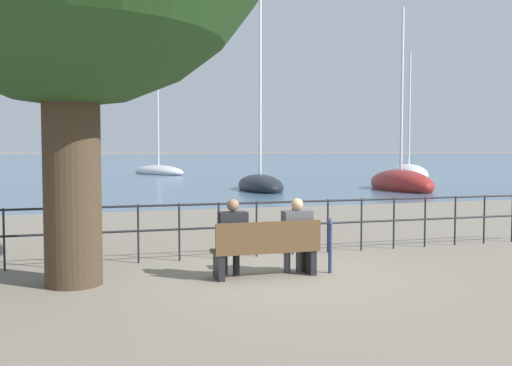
{
  "coord_description": "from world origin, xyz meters",
  "views": [
    {
      "loc": [
        -2.78,
        -8.56,
        2.01
      ],
      "look_at": [
        0.0,
        0.5,
        1.46
      ],
      "focal_mm": 40.0,
      "sensor_mm": 36.0,
      "label": 1
    }
  ],
  "objects_px": {
    "seated_person_left": "(232,235)",
    "sailboat_1": "(408,174)",
    "sailboat_2": "(159,171)",
    "sailboat_3": "(260,184)",
    "seated_person_right": "(296,232)",
    "park_bench": "(266,250)",
    "closed_umbrella": "(330,242)",
    "sailboat_5": "(401,183)"
  },
  "relations": [
    {
      "from": "seated_person_right",
      "to": "sailboat_1",
      "type": "xyz_separation_m",
      "value": [
        18.89,
        26.89,
        -0.36
      ]
    },
    {
      "from": "sailboat_2",
      "to": "closed_umbrella",
      "type": "bearing_deg",
      "value": -115.84
    },
    {
      "from": "closed_umbrella",
      "to": "seated_person_left",
      "type": "bearing_deg",
      "value": 176.54
    },
    {
      "from": "sailboat_1",
      "to": "park_bench",
      "type": "bearing_deg",
      "value": -104.48
    },
    {
      "from": "closed_umbrella",
      "to": "sailboat_5",
      "type": "relative_size",
      "value": 0.1
    },
    {
      "from": "park_bench",
      "to": "seated_person_right",
      "type": "xyz_separation_m",
      "value": [
        0.54,
        0.07,
        0.25
      ]
    },
    {
      "from": "park_bench",
      "to": "seated_person_left",
      "type": "distance_m",
      "value": 0.6
    },
    {
      "from": "seated_person_right",
      "to": "closed_umbrella",
      "type": "distance_m",
      "value": 0.59
    },
    {
      "from": "park_bench",
      "to": "sailboat_2",
      "type": "relative_size",
      "value": 0.18
    },
    {
      "from": "sailboat_2",
      "to": "sailboat_1",
      "type": "bearing_deg",
      "value": -60.37
    },
    {
      "from": "park_bench",
      "to": "sailboat_3",
      "type": "height_order",
      "value": "sailboat_3"
    },
    {
      "from": "closed_umbrella",
      "to": "sailboat_1",
      "type": "xyz_separation_m",
      "value": [
        18.34,
        26.99,
        -0.19
      ]
    },
    {
      "from": "seated_person_right",
      "to": "closed_umbrella",
      "type": "xyz_separation_m",
      "value": [
        0.55,
        -0.1,
        -0.16
      ]
    },
    {
      "from": "seated_person_right",
      "to": "sailboat_2",
      "type": "distance_m",
      "value": 39.47
    },
    {
      "from": "park_bench",
      "to": "seated_person_right",
      "type": "height_order",
      "value": "seated_person_right"
    },
    {
      "from": "sailboat_1",
      "to": "sailboat_5",
      "type": "distance_m",
      "value": 12.2
    },
    {
      "from": "seated_person_right",
      "to": "sailboat_1",
      "type": "height_order",
      "value": "sailboat_1"
    },
    {
      "from": "park_bench",
      "to": "sailboat_3",
      "type": "distance_m",
      "value": 19.59
    },
    {
      "from": "sailboat_3",
      "to": "sailboat_5",
      "type": "height_order",
      "value": "sailboat_3"
    },
    {
      "from": "closed_umbrella",
      "to": "sailboat_5",
      "type": "distance_m",
      "value": 20.43
    },
    {
      "from": "seated_person_right",
      "to": "sailboat_3",
      "type": "bearing_deg",
      "value": 74.29
    },
    {
      "from": "sailboat_1",
      "to": "sailboat_5",
      "type": "relative_size",
      "value": 0.98
    },
    {
      "from": "sailboat_3",
      "to": "sailboat_5",
      "type": "relative_size",
      "value": 1.09
    },
    {
      "from": "park_bench",
      "to": "sailboat_2",
      "type": "xyz_separation_m",
      "value": [
        3.38,
        39.44,
        -0.17
      ]
    },
    {
      "from": "park_bench",
      "to": "seated_person_right",
      "type": "bearing_deg",
      "value": 7.87
    },
    {
      "from": "seated_person_right",
      "to": "park_bench",
      "type": "bearing_deg",
      "value": -172.13
    },
    {
      "from": "sailboat_5",
      "to": "sailboat_2",
      "type": "bearing_deg",
      "value": 116.94
    },
    {
      "from": "park_bench",
      "to": "sailboat_2",
      "type": "distance_m",
      "value": 39.58
    },
    {
      "from": "sailboat_5",
      "to": "sailboat_1",
      "type": "bearing_deg",
      "value": 60.83
    },
    {
      "from": "park_bench",
      "to": "closed_umbrella",
      "type": "relative_size",
      "value": 1.85
    },
    {
      "from": "seated_person_left",
      "to": "closed_umbrella",
      "type": "height_order",
      "value": "seated_person_left"
    },
    {
      "from": "seated_person_left",
      "to": "sailboat_1",
      "type": "bearing_deg",
      "value": 53.41
    },
    {
      "from": "park_bench",
      "to": "seated_person_left",
      "type": "xyz_separation_m",
      "value": [
        -0.54,
        0.07,
        0.26
      ]
    },
    {
      "from": "seated_person_right",
      "to": "sailboat_2",
      "type": "height_order",
      "value": "sailboat_2"
    },
    {
      "from": "park_bench",
      "to": "seated_person_left",
      "type": "bearing_deg",
      "value": 172.1
    },
    {
      "from": "sailboat_2",
      "to": "sailboat_3",
      "type": "relative_size",
      "value": 0.91
    },
    {
      "from": "seated_person_left",
      "to": "sailboat_2",
      "type": "xyz_separation_m",
      "value": [
        3.91,
        39.36,
        -0.43
      ]
    },
    {
      "from": "seated_person_right",
      "to": "sailboat_3",
      "type": "relative_size",
      "value": 0.12
    },
    {
      "from": "sailboat_3",
      "to": "sailboat_5",
      "type": "bearing_deg",
      "value": -11.36
    },
    {
      "from": "sailboat_5",
      "to": "closed_umbrella",
      "type": "bearing_deg",
      "value": -119.76
    },
    {
      "from": "seated_person_left",
      "to": "sailboat_2",
      "type": "relative_size",
      "value": 0.13
    },
    {
      "from": "seated_person_left",
      "to": "sailboat_1",
      "type": "relative_size",
      "value": 0.13
    }
  ]
}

